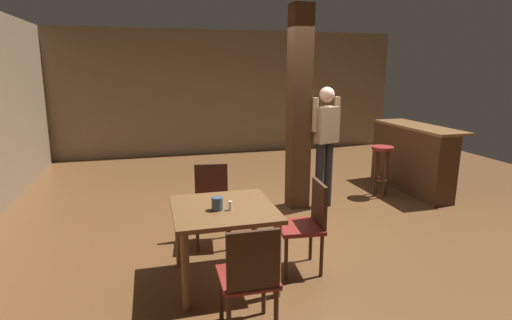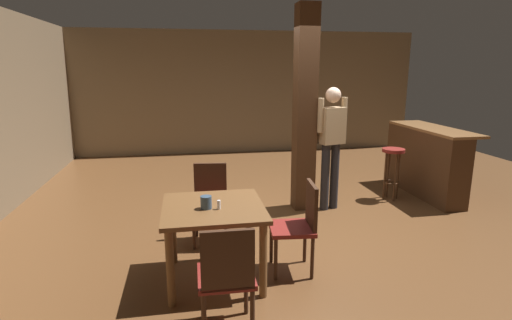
% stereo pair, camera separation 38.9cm
% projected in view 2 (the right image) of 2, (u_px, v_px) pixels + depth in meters
% --- Properties ---
extents(ground_plane, '(10.80, 10.80, 0.00)m').
position_uv_depth(ground_plane, '(302.00, 219.00, 5.35)').
color(ground_plane, brown).
extents(wall_back, '(8.00, 0.10, 2.80)m').
position_uv_depth(wall_back, '(249.00, 93.00, 9.34)').
color(wall_back, '#756047').
rests_on(wall_back, ground_plane).
extents(pillar, '(0.28, 0.28, 2.80)m').
position_uv_depth(pillar, '(305.00, 111.00, 5.47)').
color(pillar, '#422816').
rests_on(pillar, ground_plane).
extents(dining_table, '(0.93, 0.93, 0.73)m').
position_uv_depth(dining_table, '(214.00, 218.00, 3.71)').
color(dining_table, brown).
rests_on(dining_table, ground_plane).
extents(chair_north, '(0.47, 0.47, 0.89)m').
position_uv_depth(chair_north, '(210.00, 199.00, 4.58)').
color(chair_north, maroon).
rests_on(chair_north, ground_plane).
extents(chair_south, '(0.43, 0.43, 0.89)m').
position_uv_depth(chair_south, '(227.00, 274.00, 2.91)').
color(chair_south, maroon).
rests_on(chair_south, ground_plane).
extents(chair_east, '(0.46, 0.46, 0.89)m').
position_uv_depth(chair_east, '(299.00, 223.00, 3.88)').
color(chair_east, maroon).
rests_on(chair_east, ground_plane).
extents(napkin_cup, '(0.10, 0.10, 0.12)m').
position_uv_depth(napkin_cup, '(206.00, 202.00, 3.60)').
color(napkin_cup, '#33475B').
rests_on(napkin_cup, dining_table).
extents(salt_shaker, '(0.03, 0.03, 0.08)m').
position_uv_depth(salt_shaker, '(219.00, 205.00, 3.59)').
color(salt_shaker, silver).
rests_on(salt_shaker, dining_table).
extents(standing_person, '(0.47, 0.28, 1.72)m').
position_uv_depth(standing_person, '(331.00, 140.00, 5.51)').
color(standing_person, tan).
rests_on(standing_person, ground_plane).
extents(bar_counter, '(0.56, 1.72, 1.07)m').
position_uv_depth(bar_counter, '(425.00, 161.00, 6.28)').
color(bar_counter, brown).
rests_on(bar_counter, ground_plane).
extents(bar_stool_near, '(0.33, 0.33, 0.79)m').
position_uv_depth(bar_stool_near, '(393.00, 162.00, 6.02)').
color(bar_stool_near, maroon).
rests_on(bar_stool_near, ground_plane).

